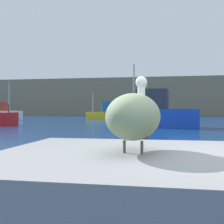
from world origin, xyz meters
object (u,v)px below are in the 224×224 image
(fishing_boat_yellow, at_px, (104,113))
(mooring_buoy, at_px, (139,133))
(fishing_boat_blue, at_px, (156,114))
(pelican, at_px, (134,116))

(fishing_boat_yellow, height_order, mooring_buoy, fishing_boat_yellow)
(mooring_buoy, bearing_deg, fishing_boat_blue, 87.33)
(mooring_buoy, bearing_deg, fishing_boat_yellow, 104.48)
(fishing_boat_blue, bearing_deg, pelican, 98.24)
(pelican, height_order, fishing_boat_blue, fishing_boat_blue)
(pelican, relative_size, mooring_buoy, 1.78)
(pelican, relative_size, fishing_boat_blue, 0.22)
(fishing_boat_yellow, bearing_deg, mooring_buoy, 90.56)
(pelican, bearing_deg, mooring_buoy, 11.66)
(fishing_boat_blue, bearing_deg, fishing_boat_yellow, -58.26)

